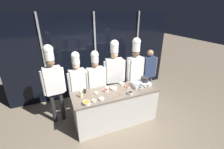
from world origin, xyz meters
name	(u,v)px	position (x,y,z in m)	size (l,w,h in m)	color
ground_plane	(116,121)	(0.00, 0.00, 0.00)	(24.00, 24.00, 0.00)	#7F705B
window_wall_back	(95,56)	(0.00, 1.70, 1.35)	(5.43, 0.09, 2.70)	black
demo_counter	(116,107)	(0.00, 0.00, 0.46)	(2.14, 0.73, 0.91)	beige
portable_stove	(141,84)	(0.73, 0.03, 0.96)	(0.49, 0.33, 0.10)	silver
frying_pan	(137,82)	(0.62, 0.03, 1.03)	(0.29, 0.50, 0.04)	#ADAFB5
stock_pot	(145,79)	(0.84, 0.03, 1.07)	(0.23, 0.20, 0.12)	#333335
squeeze_bottle_soy	(85,90)	(-0.71, 0.23, 0.98)	(0.06, 0.06, 0.16)	#332319
squeeze_bottle_oil	(81,94)	(-0.84, 0.06, 1.00)	(0.07, 0.07, 0.19)	beige
prep_bowl_ginger	(113,88)	(-0.01, 0.12, 0.94)	(0.17, 0.17, 0.05)	silver
prep_bowl_carrots	(87,103)	(-0.79, -0.25, 0.94)	(0.17, 0.17, 0.06)	silver
prep_bowl_bell_pepper	(106,90)	(-0.22, 0.10, 0.93)	(0.12, 0.12, 0.05)	silver
prep_bowl_chili_flakes	(127,87)	(0.35, 0.07, 0.93)	(0.13, 0.13, 0.04)	silver
prep_bowl_rice	(122,84)	(0.29, 0.27, 0.94)	(0.12, 0.12, 0.05)	silver
prep_bowl_noodles	(96,93)	(-0.47, 0.09, 0.93)	(0.09, 0.09, 0.03)	silver
prep_bowl_soy_glaze	(130,93)	(0.27, -0.24, 0.94)	(0.14, 0.14, 0.06)	silver
prep_bowl_chicken	(101,99)	(-0.45, -0.21, 0.93)	(0.13, 0.13, 0.04)	silver
prep_bowl_mushrooms	(94,101)	(-0.62, -0.22, 0.93)	(0.11, 0.11, 0.04)	silver
prep_bowl_garlic	(107,88)	(-0.16, 0.21, 0.93)	(0.11, 0.11, 0.04)	silver
serving_spoon_slotted	(123,89)	(0.20, 0.01, 0.91)	(0.24, 0.12, 0.02)	olive
serving_spoon_solid	(119,94)	(0.01, -0.17, 0.92)	(0.27, 0.12, 0.02)	olive
chef_head	(53,79)	(-1.38, 0.61, 1.23)	(0.53, 0.25, 2.05)	#232326
chef_sous	(78,80)	(-0.80, 0.62, 1.08)	(0.52, 0.26, 1.84)	#2D3856
chef_line	(96,79)	(-0.32, 0.61, 1.03)	(0.58, 0.26, 1.81)	#232326
chef_pastry	(114,71)	(0.24, 0.66, 1.17)	(0.61, 0.31, 2.03)	#232326
chef_apprentice	(135,68)	(0.85, 0.56, 1.20)	(0.57, 0.27, 2.06)	#4C4C51
person_guest	(149,70)	(1.40, 0.65, 1.01)	(0.51, 0.21, 1.66)	#4C4C51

